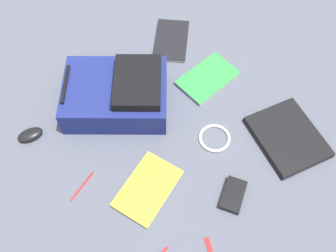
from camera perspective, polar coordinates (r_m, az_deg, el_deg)
ground_plane at (r=1.63m, az=0.97°, el=-1.36°), size 3.39×3.39×0.00m
backpack at (r=1.67m, az=-7.63°, el=4.93°), size 0.55×0.55×0.18m
laptop at (r=1.69m, az=17.75°, el=-1.56°), size 0.38×0.35×0.03m
book_red at (r=1.80m, az=6.06°, el=7.23°), size 0.18×0.28×0.02m
book_manual at (r=1.52m, az=-3.10°, el=-9.50°), size 0.24×0.31×0.02m
book_blue at (r=1.95m, az=0.51°, el=12.91°), size 0.30×0.31×0.02m
computer_mouse at (r=1.72m, az=-20.26°, el=-1.26°), size 0.09×0.12×0.03m
cable_coil at (r=1.63m, az=7.11°, el=-1.83°), size 0.14×0.14×0.01m
power_brick at (r=1.52m, az=9.88°, el=-10.32°), size 0.13×0.16×0.03m
pen_black at (r=1.57m, az=-12.97°, el=-8.88°), size 0.04×0.14×0.01m
usb_stick at (r=1.47m, az=6.20°, el=-17.52°), size 0.06×0.04×0.01m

